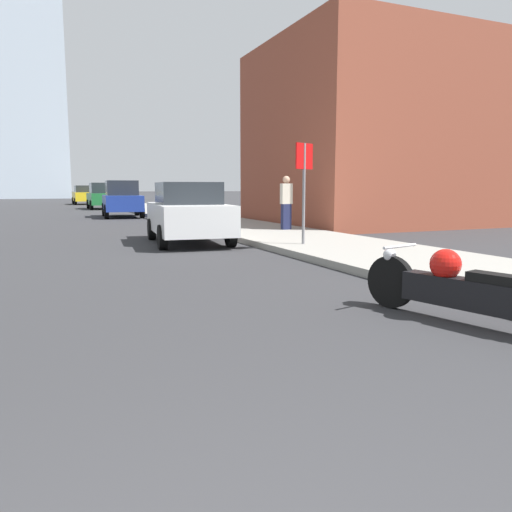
# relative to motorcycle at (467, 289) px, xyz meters

# --- Properties ---
(sidewalk) EXTENTS (3.32, 240.00, 0.15)m
(sidewalk) POSITION_rel_motorcycle_xyz_m (2.32, 36.79, -0.33)
(sidewalk) COLOR gray
(sidewalk) RESTS_ON ground_plane
(brick_storefront) EXTENTS (9.56, 8.08, 7.17)m
(brick_storefront) POSITION_rel_motorcycle_xyz_m (8.96, 13.48, 3.19)
(brick_storefront) COLOR brown
(brick_storefront) RESTS_ON ground_plane
(motorcycle) EXTENTS (0.95, 2.67, 0.81)m
(motorcycle) POSITION_rel_motorcycle_xyz_m (0.00, 0.00, 0.00)
(motorcycle) COLOR black
(motorcycle) RESTS_ON ground_plane
(parked_car_white) EXTENTS (2.19, 4.16, 1.63)m
(parked_car_white) POSITION_rel_motorcycle_xyz_m (-0.62, 9.09, 0.42)
(parked_car_white) COLOR silver
(parked_car_white) RESTS_ON ground_plane
(parked_car_blue) EXTENTS (2.08, 4.10, 1.84)m
(parked_car_blue) POSITION_rel_motorcycle_xyz_m (-0.50, 22.09, 0.51)
(parked_car_blue) COLOR #1E3899
(parked_car_blue) RESTS_ON ground_plane
(parked_car_green) EXTENTS (1.80, 4.15, 1.83)m
(parked_car_green) POSITION_rel_motorcycle_xyz_m (-0.42, 32.59, 0.49)
(parked_car_green) COLOR #1E6B33
(parked_car_green) RESTS_ON ground_plane
(parked_car_yellow) EXTENTS (2.00, 4.07, 1.68)m
(parked_car_yellow) POSITION_rel_motorcycle_xyz_m (-0.75, 43.51, 0.44)
(parked_car_yellow) COLOR gold
(parked_car_yellow) RESTS_ON ground_plane
(stop_sign) EXTENTS (0.57, 0.26, 2.37)m
(stop_sign) POSITION_rel_motorcycle_xyz_m (1.50, 6.51, 1.36)
(stop_sign) COLOR slate
(stop_sign) RESTS_ON sidewalk
(pedestrian) EXTENTS (0.36, 0.24, 1.71)m
(pedestrian) POSITION_rel_motorcycle_xyz_m (2.99, 10.42, 0.63)
(pedestrian) COLOR #1E2347
(pedestrian) RESTS_ON sidewalk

